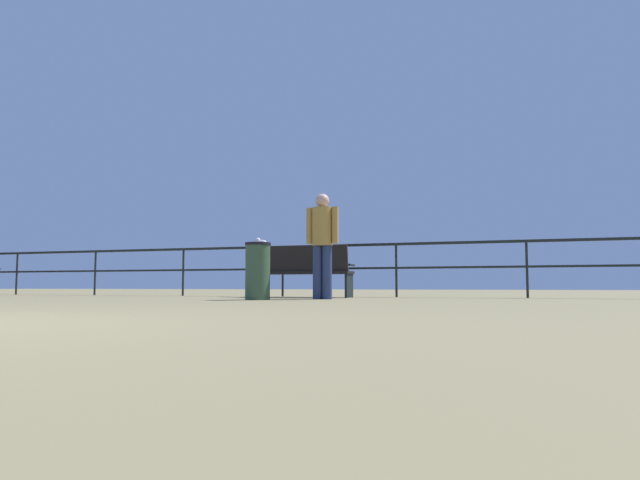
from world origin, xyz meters
name	(u,v)px	position (x,y,z in m)	size (l,w,h in m)	color
pier_railing	(338,258)	(0.00, 8.77, 0.77)	(25.61, 0.05, 1.03)	black
bench_near_left	(303,269)	(-0.39, 7.87, 0.52)	(1.80, 0.73, 0.94)	black
person_by_bench	(322,238)	(0.36, 6.77, 0.97)	(0.55, 0.33, 1.70)	navy
seagull_on_rail	(261,242)	(-1.65, 8.78, 1.10)	(0.38, 0.20, 0.18)	silver
trash_bin	(258,271)	(-0.43, 6.03, 0.44)	(0.40, 0.40, 0.87)	#314C32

